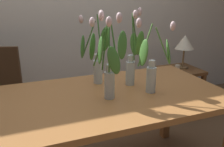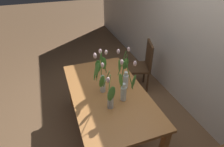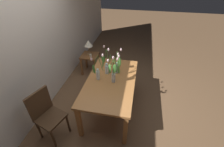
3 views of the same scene
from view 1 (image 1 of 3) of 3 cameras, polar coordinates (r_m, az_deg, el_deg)
dining_table at (r=1.68m, az=-0.31°, el=-7.81°), size 1.60×0.90×0.74m
tulip_vase_0 at (r=1.63m, az=9.72°, el=1.11°), size 0.28×0.14×0.52m
tulip_vase_1 at (r=1.78m, az=4.92°, el=3.02°), size 0.15×0.21×0.56m
tulip_vase_2 at (r=1.48m, az=-0.95°, el=2.09°), size 0.24×0.22×0.56m
tulip_vase_3 at (r=1.78m, az=-3.78°, el=3.11°), size 0.21×0.21×0.56m
side_table at (r=3.00m, az=15.90°, el=-1.08°), size 0.44×0.44×0.55m
table_lamp at (r=2.93m, az=17.02°, el=7.00°), size 0.22×0.22×0.40m
pillar_candle at (r=2.85m, az=15.37°, el=1.27°), size 0.06×0.06×0.07m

